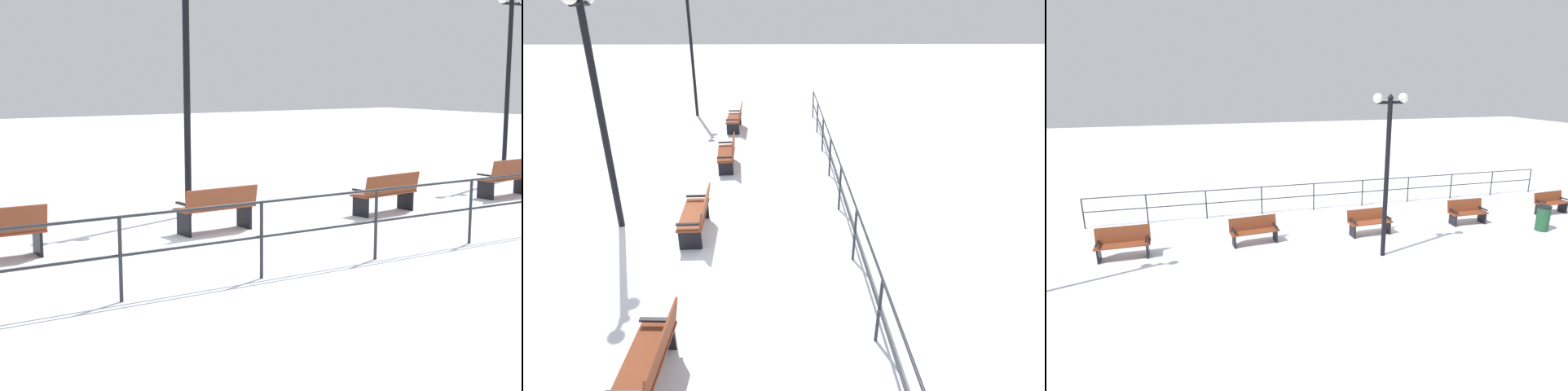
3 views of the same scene
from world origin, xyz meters
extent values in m
plane|color=white|center=(0.00, 0.00, 0.00)|extent=(80.00, 80.00, 0.00)
cube|color=brown|center=(0.05, -7.84, 0.44)|extent=(0.55, 1.55, 0.04)
cube|color=brown|center=(-0.20, -7.85, 0.69)|extent=(0.16, 1.54, 0.46)
cube|color=black|center=(0.07, -8.51, 0.22)|extent=(0.46, 0.06, 0.44)
cube|color=black|center=(0.04, -7.17, 0.22)|extent=(0.46, 0.06, 0.44)
cube|color=black|center=(0.09, -8.51, 0.56)|extent=(0.46, 0.08, 0.04)
cube|color=black|center=(0.06, -7.17, 0.56)|extent=(0.46, 0.08, 0.04)
cube|color=brown|center=(-0.08, -3.92, 0.42)|extent=(0.62, 1.60, 0.04)
cube|color=brown|center=(-0.31, -3.94, 0.64)|extent=(0.26, 1.56, 0.41)
cube|color=black|center=(-0.01, -4.60, 0.21)|extent=(0.42, 0.09, 0.42)
cube|color=black|center=(-0.15, -3.24, 0.21)|extent=(0.42, 0.09, 0.42)
cube|color=black|center=(0.01, -4.60, 0.54)|extent=(0.43, 0.11, 0.04)
cube|color=black|center=(-0.13, -3.24, 0.54)|extent=(0.43, 0.11, 0.04)
cube|color=brown|center=(0.15, 0.00, 0.45)|extent=(0.57, 1.52, 0.04)
cube|color=brown|center=(-0.11, -0.01, 0.66)|extent=(0.16, 1.51, 0.38)
cube|color=black|center=(0.18, -0.65, 0.23)|extent=(0.46, 0.07, 0.45)
cube|color=black|center=(0.12, 0.65, 0.23)|extent=(0.46, 0.07, 0.45)
cube|color=black|center=(0.20, -0.65, 0.57)|extent=(0.46, 0.09, 0.04)
cube|color=black|center=(0.14, 0.65, 0.57)|extent=(0.46, 0.09, 0.04)
cube|color=brown|center=(0.06, 3.92, 0.42)|extent=(0.54, 1.42, 0.04)
cube|color=brown|center=(-0.19, 3.93, 0.65)|extent=(0.15, 1.41, 0.43)
cube|color=black|center=(0.05, 3.32, 0.21)|extent=(0.45, 0.06, 0.42)
cube|color=black|center=(0.08, 4.53, 0.21)|extent=(0.45, 0.06, 0.42)
cube|color=black|center=(0.07, 3.31, 0.54)|extent=(0.45, 0.08, 0.04)
cube|color=black|center=(0.10, 4.53, 0.54)|extent=(0.45, 0.08, 0.04)
cube|color=brown|center=(-0.06, 7.84, 0.46)|extent=(0.54, 1.44, 0.04)
cube|color=brown|center=(-0.28, 7.83, 0.67)|extent=(0.20, 1.42, 0.38)
cube|color=black|center=(-0.02, 7.23, 0.23)|extent=(0.40, 0.08, 0.46)
cube|color=black|center=(-0.11, 8.45, 0.23)|extent=(0.40, 0.08, 0.46)
cube|color=black|center=(0.00, 7.24, 0.58)|extent=(0.40, 0.10, 0.04)
cube|color=black|center=(-0.09, 8.45, 0.58)|extent=(0.40, 0.10, 0.04)
cylinder|color=black|center=(1.86, -0.34, 2.32)|extent=(0.14, 0.14, 4.64)
cylinder|color=black|center=(1.86, -0.34, 4.52)|extent=(0.08, 0.76, 0.08)
sphere|color=white|center=(1.86, -0.71, 4.64)|extent=(0.27, 0.27, 0.27)
sphere|color=white|center=(1.86, 0.04, 4.64)|extent=(0.27, 0.27, 0.27)
cone|color=black|center=(1.86, -0.34, 4.70)|extent=(0.19, 0.19, 0.12)
cylinder|color=#26282D|center=(-3.10, -9.56, 0.55)|extent=(0.05, 0.05, 1.10)
cylinder|color=#26282D|center=(-3.10, -7.44, 0.55)|extent=(0.05, 0.05, 1.10)
cylinder|color=#26282D|center=(-3.10, -5.31, 0.55)|extent=(0.05, 0.05, 1.10)
cylinder|color=#26282D|center=(-3.10, -3.19, 0.55)|extent=(0.05, 0.05, 1.10)
cylinder|color=#26282D|center=(-3.10, -1.06, 0.55)|extent=(0.05, 0.05, 1.10)
cylinder|color=#26282D|center=(-3.10, 1.06, 0.55)|extent=(0.05, 0.05, 1.10)
cylinder|color=#26282D|center=(-3.10, 3.19, 0.55)|extent=(0.05, 0.05, 1.10)
cylinder|color=#26282D|center=(-3.10, 5.31, 0.55)|extent=(0.05, 0.05, 1.10)
cylinder|color=#26282D|center=(-3.10, 7.44, 0.55)|extent=(0.05, 0.05, 1.10)
cylinder|color=#26282D|center=(-3.10, 9.56, 0.55)|extent=(0.05, 0.05, 1.10)
cylinder|color=#26282D|center=(-3.10, 0.00, 1.10)|extent=(0.04, 19.12, 0.04)
cylinder|color=#26282D|center=(-3.10, 0.00, 0.61)|extent=(0.04, 19.12, 0.04)
cylinder|color=#1E4C2D|center=(1.37, 6.02, 0.42)|extent=(0.44, 0.44, 0.83)
cylinder|color=black|center=(1.37, 6.02, 0.86)|extent=(0.46, 0.46, 0.06)
camera|label=1|loc=(-12.02, 6.79, 2.86)|focal=52.79mm
camera|label=2|loc=(-1.68, 7.87, 4.63)|focal=28.80mm
camera|label=3|loc=(12.48, -5.64, 5.09)|focal=28.64mm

